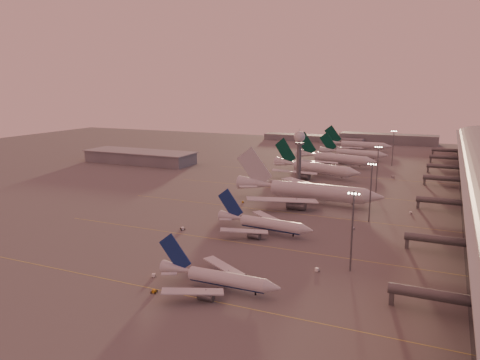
% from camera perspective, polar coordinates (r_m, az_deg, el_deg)
% --- Properties ---
extents(ground, '(700.00, 700.00, 0.00)m').
position_cam_1_polar(ground, '(167.72, -6.76, -7.84)').
color(ground, '#575454').
rests_on(ground, ground).
extents(taxiway_markings, '(180.00, 185.25, 0.02)m').
position_cam_1_polar(taxiway_markings, '(206.01, 8.58, -4.19)').
color(taxiway_markings, '#D3C84A').
rests_on(taxiway_markings, ground).
extents(hangar, '(82.00, 27.00, 8.50)m').
position_cam_1_polar(hangar, '(345.30, -12.09, 2.79)').
color(hangar, slate).
rests_on(hangar, ground).
extents(radar_tower, '(6.40, 6.40, 31.10)m').
position_cam_1_polar(radar_tower, '(269.03, 7.24, 4.10)').
color(radar_tower, '#5B5E62').
rests_on(radar_tower, ground).
extents(mast_a, '(3.60, 0.56, 25.00)m').
position_cam_1_polar(mast_a, '(143.79, 13.52, -5.64)').
color(mast_a, '#5B5E62').
rests_on(mast_a, ground).
extents(mast_b, '(3.60, 0.56, 25.00)m').
position_cam_1_polar(mast_b, '(196.88, 15.64, -1.11)').
color(mast_b, '#5B5E62').
rests_on(mast_b, ground).
extents(mast_c, '(3.60, 0.56, 25.00)m').
position_cam_1_polar(mast_c, '(251.08, 16.40, 1.52)').
color(mast_c, '#5B5E62').
rests_on(mast_c, ground).
extents(mast_d, '(3.60, 0.56, 25.00)m').
position_cam_1_polar(mast_d, '(339.80, 18.16, 3.94)').
color(mast_d, '#5B5E62').
rests_on(mast_d, ground).
extents(distant_horizon, '(165.00, 37.50, 9.00)m').
position_cam_1_polar(distant_horizon, '(470.26, 14.22, 4.92)').
color(distant_horizon, slate).
rests_on(distant_horizon, ground).
extents(narrowbody_near, '(36.72, 29.34, 14.36)m').
position_cam_1_polar(narrowbody_near, '(131.20, -2.64, -12.07)').
color(narrowbody_near, silver).
rests_on(narrowbody_near, ground).
extents(narrowbody_mid, '(40.03, 31.84, 15.64)m').
position_cam_1_polar(narrowbody_mid, '(178.34, 2.97, -5.51)').
color(narrowbody_mid, silver).
rests_on(narrowbody_mid, ground).
extents(widebody_white, '(72.35, 57.95, 25.45)m').
position_cam_1_polar(widebody_white, '(224.61, 8.21, -1.70)').
color(widebody_white, silver).
rests_on(widebody_white, ground).
extents(greentail_a, '(59.16, 47.08, 22.12)m').
position_cam_1_polar(greentail_a, '(290.91, 9.22, 1.20)').
color(greentail_a, silver).
rests_on(greentail_a, ground).
extents(greentail_b, '(60.41, 48.24, 22.30)m').
position_cam_1_polar(greentail_b, '(331.75, 11.51, 2.40)').
color(greentail_b, silver).
rests_on(greentail_b, ground).
extents(greentail_c, '(52.91, 42.52, 19.24)m').
position_cam_1_polar(greentail_c, '(364.40, 13.61, 3.03)').
color(greentail_c, silver).
rests_on(greentail_c, ground).
extents(greentail_d, '(57.64, 46.49, 20.92)m').
position_cam_1_polar(greentail_d, '(412.13, 14.14, 4.00)').
color(greentail_d, silver).
rests_on(greentail_d, ground).
extents(gsv_truck_a, '(5.42, 4.19, 2.09)m').
position_cam_1_polar(gsv_truck_a, '(142.03, -10.33, -11.16)').
color(gsv_truck_a, white).
rests_on(gsv_truck_a, ground).
extents(gsv_tug_near, '(2.23, 3.40, 0.93)m').
position_cam_1_polar(gsv_tug_near, '(132.29, -10.43, -13.21)').
color(gsv_tug_near, orange).
rests_on(gsv_tug_near, ground).
extents(gsv_catering_a, '(5.64, 3.62, 4.27)m').
position_cam_1_polar(gsv_catering_a, '(144.99, 9.46, -10.19)').
color(gsv_catering_a, white).
rests_on(gsv_catering_a, ground).
extents(gsv_tug_mid, '(4.20, 4.08, 1.05)m').
position_cam_1_polar(gsv_tug_mid, '(183.88, -7.01, -5.91)').
color(gsv_tug_mid, white).
rests_on(gsv_tug_mid, ground).
extents(gsv_truck_b, '(5.04, 3.02, 1.92)m').
position_cam_1_polar(gsv_truck_b, '(188.27, 13.72, -5.60)').
color(gsv_truck_b, white).
rests_on(gsv_truck_b, ground).
extents(gsv_truck_c, '(5.04, 2.93, 1.92)m').
position_cam_1_polar(gsv_truck_c, '(223.08, 0.45, -2.58)').
color(gsv_truck_c, orange).
rests_on(gsv_truck_c, ground).
extents(gsv_catering_b, '(4.79, 2.82, 3.68)m').
position_cam_1_polar(gsv_catering_b, '(218.16, 20.15, -3.39)').
color(gsv_catering_b, white).
rests_on(gsv_catering_b, ground).
extents(gsv_tug_far, '(3.37, 3.73, 0.92)m').
position_cam_1_polar(gsv_tug_far, '(242.61, 7.62, -1.64)').
color(gsv_tug_far, slate).
rests_on(gsv_tug_far, ground).
extents(gsv_truck_d, '(3.39, 5.22, 1.98)m').
position_cam_1_polar(gsv_truck_d, '(273.30, 3.89, 0.04)').
color(gsv_truck_d, white).
rests_on(gsv_truck_d, ground).
extents(gsv_tug_hangar, '(3.36, 2.44, 0.87)m').
position_cam_1_polar(gsv_tug_hangar, '(298.81, 18.14, 0.37)').
color(gsv_tug_hangar, white).
rests_on(gsv_tug_hangar, ground).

